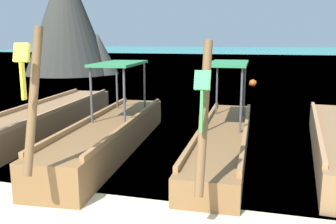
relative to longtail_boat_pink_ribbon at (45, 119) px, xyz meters
name	(u,v)px	position (x,y,z in m)	size (l,w,h in m)	color
sea_water	(254,54)	(3.81, 56.62, -0.32)	(120.00, 120.00, 0.00)	teal
longtail_boat_pink_ribbon	(45,119)	(0.00, 0.00, 0.00)	(1.69, 7.38, 2.79)	olive
longtail_boat_yellow_ribbon	(111,133)	(2.42, -1.12, 0.05)	(1.52, 6.37, 2.63)	brown
longtail_boat_green_ribbon	(224,136)	(4.87, -0.49, -0.01)	(1.16, 6.83, 2.45)	brown
karst_rock	(69,19)	(-7.78, 15.15, 3.52)	(6.48, 6.03, 8.00)	#383833
mooring_buoy_near	(253,83)	(5.11, 11.04, -0.13)	(0.39, 0.39, 0.39)	#EA5119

